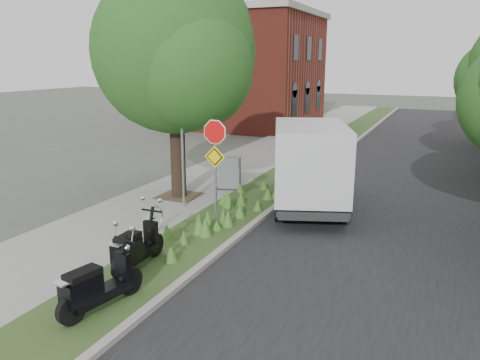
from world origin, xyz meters
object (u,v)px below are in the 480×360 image
at_px(sign_assembly, 215,151).
at_px(box_truck, 309,161).
at_px(scooter_near, 133,252).
at_px(scooter_far, 92,291).
at_px(utility_cabinet, 230,174).

distance_m(sign_assembly, box_truck, 3.73).
relative_size(scooter_near, scooter_far, 0.98).
height_order(sign_assembly, utility_cabinet, sign_assembly).
height_order(scooter_far, box_truck, box_truck).
xyz_separation_m(scooter_far, utility_cabinet, (-1.49, 9.18, 0.11)).
xyz_separation_m(box_truck, utility_cabinet, (-3.22, 0.71, -0.90)).
relative_size(scooter_near, utility_cabinet, 1.62).
bearing_deg(scooter_far, box_truck, 78.46).
bearing_deg(sign_assembly, scooter_far, -88.97).
relative_size(scooter_near, box_truck, 0.33).
height_order(scooter_near, scooter_far, scooter_far).
xyz_separation_m(scooter_far, box_truck, (1.73, 8.46, 1.01)).
bearing_deg(box_truck, sign_assembly, -119.91).
distance_m(sign_assembly, scooter_near, 3.87).
bearing_deg(sign_assembly, utility_cabinet, 109.84).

